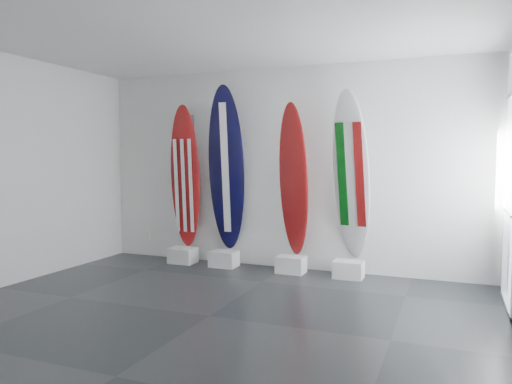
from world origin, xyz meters
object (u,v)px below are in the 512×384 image
at_px(surfboard_usa, 185,177).
at_px(surfboard_navy, 226,169).
at_px(surfboard_swiss, 294,180).
at_px(surfboard_italy, 351,176).

xyz_separation_m(surfboard_usa, surfboard_navy, (0.72, 0.00, 0.13)).
relative_size(surfboard_usa, surfboard_swiss, 1.01).
bearing_deg(surfboard_navy, surfboard_italy, -5.04).
distance_m(surfboard_usa, surfboard_swiss, 1.79).
xyz_separation_m(surfboard_navy, surfboard_swiss, (1.07, 0.00, -0.15)).
distance_m(surfboard_usa, surfboard_navy, 0.73).
distance_m(surfboard_navy, surfboard_italy, 1.91).
xyz_separation_m(surfboard_usa, surfboard_italy, (2.63, 0.00, 0.05)).
distance_m(surfboard_usa, surfboard_italy, 2.63).
bearing_deg(surfboard_italy, surfboard_swiss, -166.99).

